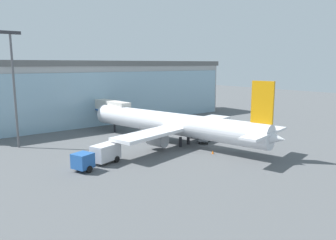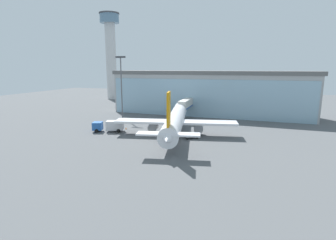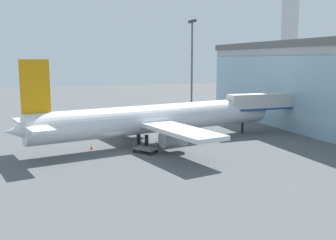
{
  "view_description": "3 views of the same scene",
  "coord_description": "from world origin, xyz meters",
  "px_view_note": "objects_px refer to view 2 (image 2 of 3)",
  "views": [
    {
      "loc": [
        -37.62,
        -35.95,
        13.57
      ],
      "look_at": [
        -3.33,
        6.95,
        4.12
      ],
      "focal_mm": 35.0,
      "sensor_mm": 36.0,
      "label": 1
    },
    {
      "loc": [
        15.1,
        -50.74,
        15.24
      ],
      "look_at": [
        -4.78,
        7.39,
        2.96
      ],
      "focal_mm": 28.0,
      "sensor_mm": 36.0,
      "label": 2
    },
    {
      "loc": [
        46.77,
        -9.16,
        11.29
      ],
      "look_at": [
        -3.76,
        8.35,
        2.95
      ],
      "focal_mm": 42.0,
      "sensor_mm": 36.0,
      "label": 3
    }
  ],
  "objects_px": {
    "safety_cone_wingtip": "(126,128)",
    "baggage_cart": "(191,136)",
    "jet_bridge": "(187,103)",
    "control_tower": "(111,49)",
    "apron_light_mast": "(121,82)",
    "catering_truck": "(109,126)",
    "airplane": "(176,120)",
    "safety_cone_nose": "(165,143)"
  },
  "relations": [
    {
      "from": "safety_cone_wingtip",
      "to": "baggage_cart",
      "type": "bearing_deg",
      "value": -10.26
    },
    {
      "from": "jet_bridge",
      "to": "control_tower",
      "type": "xyz_separation_m",
      "value": [
        -48.22,
        37.48,
        19.5
      ]
    },
    {
      "from": "apron_light_mast",
      "to": "catering_truck",
      "type": "distance_m",
      "value": 20.5
    },
    {
      "from": "catering_truck",
      "to": "baggage_cart",
      "type": "relative_size",
      "value": 2.38
    },
    {
      "from": "jet_bridge",
      "to": "safety_cone_wingtip",
      "type": "distance_m",
      "value": 22.48
    },
    {
      "from": "control_tower",
      "to": "apron_light_mast",
      "type": "xyz_separation_m",
      "value": [
        28.92,
        -43.01,
        -13.12
      ]
    },
    {
      "from": "jet_bridge",
      "to": "airplane",
      "type": "relative_size",
      "value": 0.39
    },
    {
      "from": "control_tower",
      "to": "airplane",
      "type": "bearing_deg",
      "value": -48.42
    },
    {
      "from": "airplane",
      "to": "catering_truck",
      "type": "xyz_separation_m",
      "value": [
        -15.89,
        -3.13,
        -1.94
      ]
    },
    {
      "from": "jet_bridge",
      "to": "safety_cone_wingtip",
      "type": "xyz_separation_m",
      "value": [
        -10.88,
        -19.18,
        -4.4
      ]
    },
    {
      "from": "catering_truck",
      "to": "safety_cone_nose",
      "type": "relative_size",
      "value": 13.85
    },
    {
      "from": "apron_light_mast",
      "to": "safety_cone_nose",
      "type": "relative_size",
      "value": 33.86
    },
    {
      "from": "baggage_cart",
      "to": "safety_cone_wingtip",
      "type": "xyz_separation_m",
      "value": [
        -17.69,
        3.2,
        -0.23
      ]
    },
    {
      "from": "jet_bridge",
      "to": "control_tower",
      "type": "relative_size",
      "value": 0.37
    },
    {
      "from": "airplane",
      "to": "baggage_cart",
      "type": "relative_size",
      "value": 12.03
    },
    {
      "from": "catering_truck",
      "to": "safety_cone_wingtip",
      "type": "xyz_separation_m",
      "value": [
        2.61,
        3.52,
        -1.19
      ]
    },
    {
      "from": "apron_light_mast",
      "to": "safety_cone_wingtip",
      "type": "xyz_separation_m",
      "value": [
        8.42,
        -13.65,
        -10.78
      ]
    },
    {
      "from": "airplane",
      "to": "baggage_cart",
      "type": "xyz_separation_m",
      "value": [
        4.4,
        -2.81,
        -2.9
      ]
    },
    {
      "from": "airplane",
      "to": "safety_cone_wingtip",
      "type": "distance_m",
      "value": 13.65
    },
    {
      "from": "jet_bridge",
      "to": "baggage_cart",
      "type": "height_order",
      "value": "jet_bridge"
    },
    {
      "from": "apron_light_mast",
      "to": "safety_cone_nose",
      "type": "xyz_separation_m",
      "value": [
        22.08,
        -22.75,
        -10.78
      ]
    },
    {
      "from": "jet_bridge",
      "to": "baggage_cart",
      "type": "distance_m",
      "value": 23.76
    },
    {
      "from": "safety_cone_wingtip",
      "to": "airplane",
      "type": "bearing_deg",
      "value": -1.68
    },
    {
      "from": "jet_bridge",
      "to": "catering_truck",
      "type": "distance_m",
      "value": 26.59
    },
    {
      "from": "catering_truck",
      "to": "baggage_cart",
      "type": "xyz_separation_m",
      "value": [
        20.3,
        0.31,
        -0.97
      ]
    },
    {
      "from": "airplane",
      "to": "baggage_cart",
      "type": "bearing_deg",
      "value": -134.98
    },
    {
      "from": "safety_cone_wingtip",
      "to": "apron_light_mast",
      "type": "bearing_deg",
      "value": 121.67
    },
    {
      "from": "control_tower",
      "to": "apron_light_mast",
      "type": "height_order",
      "value": "control_tower"
    },
    {
      "from": "jet_bridge",
      "to": "safety_cone_wingtip",
      "type": "height_order",
      "value": "jet_bridge"
    },
    {
      "from": "control_tower",
      "to": "safety_cone_wingtip",
      "type": "bearing_deg",
      "value": -56.61
    },
    {
      "from": "baggage_cart",
      "to": "safety_cone_wingtip",
      "type": "relative_size",
      "value": 5.83
    },
    {
      "from": "jet_bridge",
      "to": "airplane",
      "type": "xyz_separation_m",
      "value": [
        2.4,
        -19.57,
        -1.27
      ]
    },
    {
      "from": "apron_light_mast",
      "to": "jet_bridge",
      "type": "bearing_deg",
      "value": 15.98
    },
    {
      "from": "jet_bridge",
      "to": "safety_cone_wingtip",
      "type": "bearing_deg",
      "value": 148.26
    },
    {
      "from": "airplane",
      "to": "safety_cone_nose",
      "type": "relative_size",
      "value": 70.12
    },
    {
      "from": "apron_light_mast",
      "to": "safety_cone_wingtip",
      "type": "relative_size",
      "value": 33.86
    },
    {
      "from": "control_tower",
      "to": "catering_truck",
      "type": "distance_m",
      "value": 73.09
    },
    {
      "from": "jet_bridge",
      "to": "airplane",
      "type": "height_order",
      "value": "airplane"
    },
    {
      "from": "jet_bridge",
      "to": "safety_cone_nose",
      "type": "xyz_separation_m",
      "value": [
        2.78,
        -28.28,
        -4.4
      ]
    },
    {
      "from": "jet_bridge",
      "to": "control_tower",
      "type": "height_order",
      "value": "control_tower"
    },
    {
      "from": "safety_cone_nose",
      "to": "safety_cone_wingtip",
      "type": "height_order",
      "value": "same"
    },
    {
      "from": "catering_truck",
      "to": "airplane",
      "type": "bearing_deg",
      "value": 172.17
    }
  ]
}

